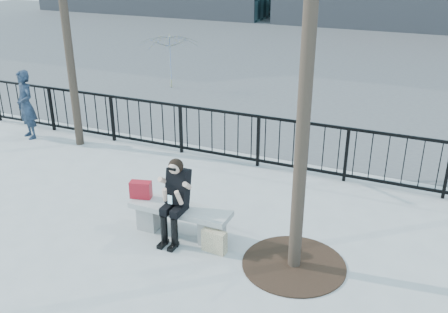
% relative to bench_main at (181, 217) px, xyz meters
% --- Properties ---
extents(ground, '(120.00, 120.00, 0.00)m').
position_rel_bench_main_xyz_m(ground, '(0.00, 0.00, -0.30)').
color(ground, gray).
rests_on(ground, ground).
extents(street_surface, '(60.00, 23.00, 0.01)m').
position_rel_bench_main_xyz_m(street_surface, '(0.00, 15.00, -0.30)').
color(street_surface, '#474747').
rests_on(street_surface, ground).
extents(railing, '(14.00, 0.06, 1.10)m').
position_rel_bench_main_xyz_m(railing, '(0.00, 3.00, 0.25)').
color(railing, black).
rests_on(railing, ground).
extents(tree_grate, '(1.50, 1.50, 0.02)m').
position_rel_bench_main_xyz_m(tree_grate, '(1.90, -0.10, -0.29)').
color(tree_grate, black).
rests_on(tree_grate, ground).
extents(bench_main, '(1.65, 0.46, 0.49)m').
position_rel_bench_main_xyz_m(bench_main, '(0.00, 0.00, 0.00)').
color(bench_main, gray).
rests_on(bench_main, ground).
extents(seated_woman, '(0.50, 0.64, 1.34)m').
position_rel_bench_main_xyz_m(seated_woman, '(0.00, -0.16, 0.37)').
color(seated_woman, black).
rests_on(seated_woman, ground).
extents(handbag, '(0.37, 0.24, 0.28)m').
position_rel_bench_main_xyz_m(handbag, '(-0.72, 0.02, 0.33)').
color(handbag, '#A4141F').
rests_on(handbag, bench_main).
extents(shopping_bag, '(0.39, 0.18, 0.36)m').
position_rel_bench_main_xyz_m(shopping_bag, '(0.70, -0.24, -0.12)').
color(shopping_bag, beige).
rests_on(shopping_bag, ground).
extents(standing_man, '(0.70, 0.59, 1.62)m').
position_rel_bench_main_xyz_m(standing_man, '(-5.36, 2.37, 0.51)').
color(standing_man, black).
rests_on(standing_man, ground).
extents(vendor_umbrella, '(2.02, 2.06, 1.73)m').
position_rel_bench_main_xyz_m(vendor_umbrella, '(-4.45, 7.57, 0.56)').
color(vendor_umbrella, gold).
rests_on(vendor_umbrella, ground).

